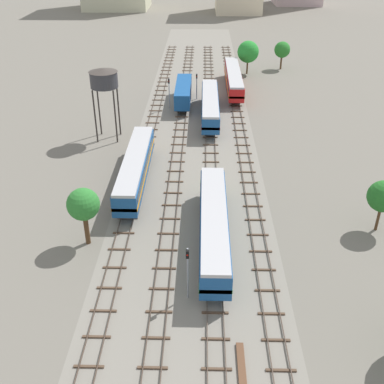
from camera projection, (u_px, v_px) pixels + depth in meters
ground_plane at (195, 136)px, 75.20m from camera, size 480.00×480.00×0.00m
ballast_bed at (195, 136)px, 75.20m from camera, size 18.97×176.00×0.01m
track_far_left at (150, 133)px, 76.15m from camera, size 2.40×126.00×0.29m
track_left at (180, 133)px, 76.05m from camera, size 2.40×126.00×0.29m
track_centre_left at (210, 133)px, 75.95m from camera, size 2.40×126.00×0.29m
track_centre at (241, 133)px, 75.85m from camera, size 2.40×126.00×0.29m
diesel_railcar_centre_left_nearest at (214, 224)px, 48.66m from camera, size 2.96×20.50×3.80m
diesel_railcar_far_left_near at (135, 167)px, 60.10m from camera, size 2.96×20.50×3.80m
diesel_railcar_centre_left_mid at (210, 105)px, 80.66m from camera, size 2.96×20.50×3.80m
freight_boxcar_left_midfar at (183, 92)px, 87.42m from camera, size 2.87×14.00×3.60m
passenger_coach_centre_far at (234, 78)px, 94.46m from camera, size 2.96×22.00×3.80m
water_tower at (104, 79)px, 69.72m from camera, size 4.40×4.40×11.28m
signal_post_nearest at (197, 83)px, 89.38m from camera, size 0.28×0.47×5.11m
signal_post_near at (169, 90)px, 84.51m from camera, size 0.28×0.47×5.78m
signal_post_mid at (188, 267)px, 40.97m from camera, size 0.28×0.47×5.63m
lineside_tree_0 at (282, 50)px, 107.71m from camera, size 3.68×3.68×6.37m
lineside_tree_1 at (383, 197)px, 50.06m from camera, size 3.50×3.50×6.13m
lineside_tree_2 at (248, 52)px, 104.04m from camera, size 4.83×4.83×7.39m
lineside_tree_4 at (83, 205)px, 47.65m from camera, size 3.44×3.44×6.64m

